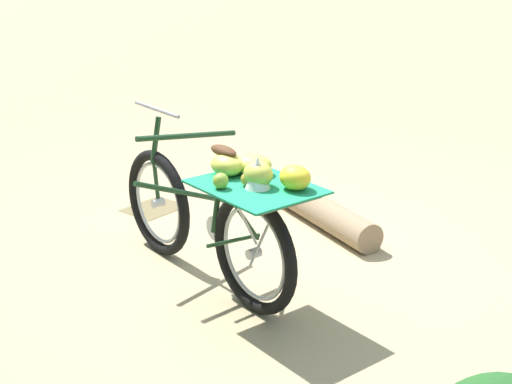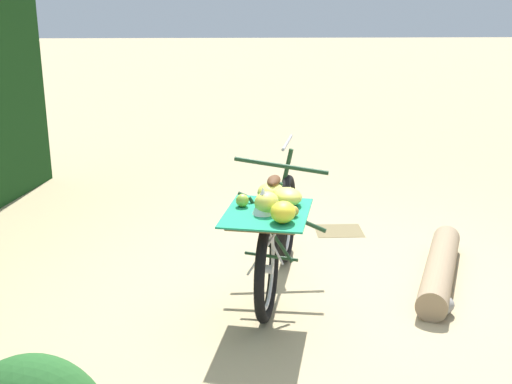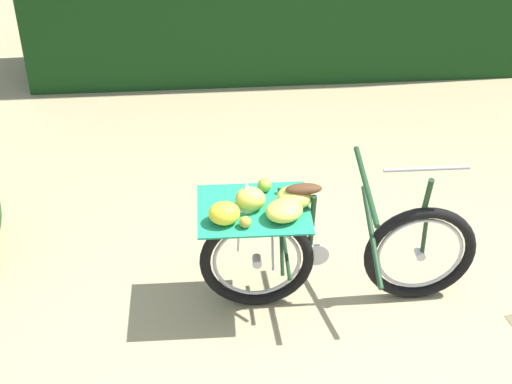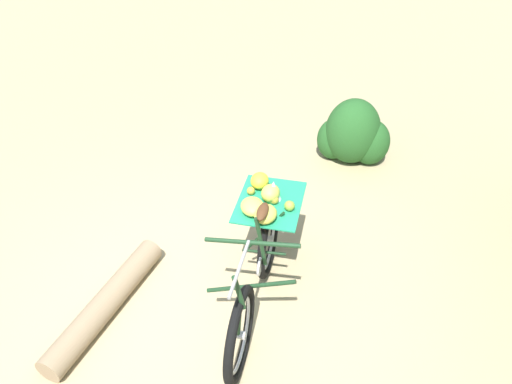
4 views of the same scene
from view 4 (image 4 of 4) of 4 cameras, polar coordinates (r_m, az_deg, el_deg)
ground_plane at (r=4.29m, az=-3.81°, el=-13.17°), size 60.00×60.00×0.00m
bicycle at (r=3.95m, az=0.31°, el=-7.92°), size 0.84×1.80×1.03m
fallen_log at (r=4.33m, az=-17.44°, el=-12.51°), size 0.73×1.39×0.22m
shrub_cluster at (r=5.92m, az=11.53°, el=6.68°), size 0.86×0.59×0.82m
path_stone at (r=4.65m, az=-13.61°, el=-8.08°), size 0.23×0.19×0.15m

